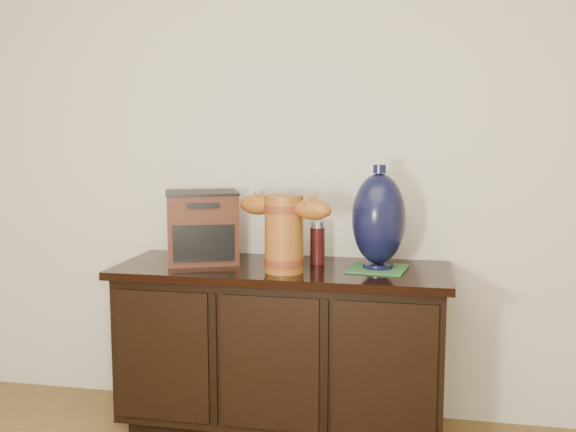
% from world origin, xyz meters
% --- Properties ---
extents(sideboard, '(1.46, 0.56, 0.75)m').
position_xyz_m(sideboard, '(0.00, 2.23, 0.39)').
color(sideboard, black).
rests_on(sideboard, ground).
extents(terracotta_vessel, '(0.45, 0.26, 0.32)m').
position_xyz_m(terracotta_vessel, '(0.03, 2.12, 0.94)').
color(terracotta_vessel, '#91521A').
rests_on(terracotta_vessel, sideboard).
extents(tv_radio, '(0.39, 0.36, 0.32)m').
position_xyz_m(tv_radio, '(-0.37, 2.25, 0.92)').
color(tv_radio, '#3B1B0E').
rests_on(tv_radio, sideboard).
extents(green_mat, '(0.27, 0.27, 0.01)m').
position_xyz_m(green_mat, '(0.42, 2.25, 0.76)').
color(green_mat, '#285A2D').
rests_on(green_mat, sideboard).
extents(lamp_base, '(0.26, 0.26, 0.44)m').
position_xyz_m(lamp_base, '(0.42, 2.25, 0.97)').
color(lamp_base, black).
rests_on(lamp_base, green_mat).
extents(spray_can, '(0.07, 0.07, 0.19)m').
position_xyz_m(spray_can, '(0.14, 2.31, 0.85)').
color(spray_can, '#500D0D').
rests_on(spray_can, sideboard).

